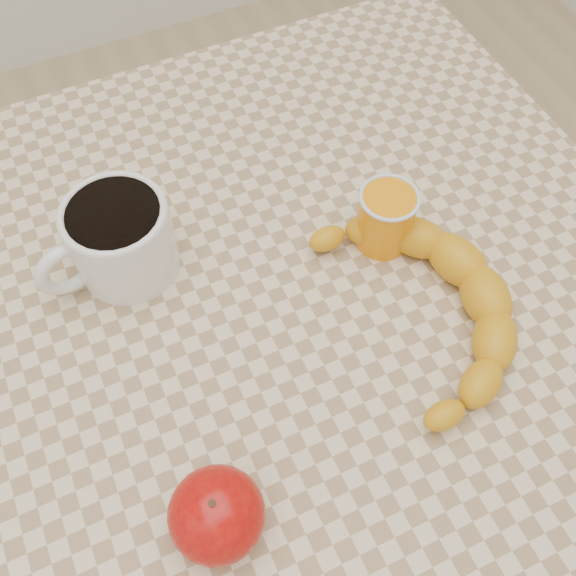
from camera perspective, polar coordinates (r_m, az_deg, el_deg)
name	(u,v)px	position (r m, az deg, el deg)	size (l,w,h in m)	color
ground	(288,491)	(1.35, 0.00, -17.58)	(3.00, 3.00, 0.00)	tan
table	(288,338)	(0.72, 0.00, -4.44)	(0.80, 0.80, 0.75)	beige
coffee_mug	(118,238)	(0.65, -14.86, 4.35)	(0.15, 0.12, 0.09)	white
orange_juice_glass	(386,218)	(0.67, 8.67, 6.18)	(0.06, 0.06, 0.07)	orange
apple	(217,514)	(0.54, -6.37, -19.37)	(0.09, 0.09, 0.07)	#8E0406
banana	(424,305)	(0.63, 12.01, -1.49)	(0.24, 0.31, 0.05)	orange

